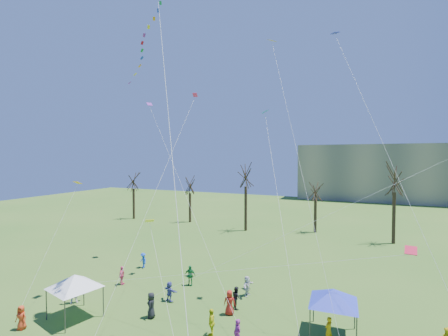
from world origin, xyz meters
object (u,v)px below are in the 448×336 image
at_px(canopy_tent_white, 75,281).
at_px(canopy_tent_blue, 333,296).
at_px(big_box_kite, 149,40).
at_px(distant_building, 419,173).

bearing_deg(canopy_tent_white, canopy_tent_blue, 16.40).
bearing_deg(canopy_tent_white, big_box_kite, 22.00).
distance_m(distant_building, canopy_tent_white, 85.08).
distance_m(big_box_kite, canopy_tent_blue, 21.27).
distance_m(distant_building, canopy_tent_blue, 75.00).
height_order(distant_building, canopy_tent_white, distant_building).
bearing_deg(canopy_tent_blue, big_box_kite, -166.07).
height_order(big_box_kite, canopy_tent_white, big_box_kite).
bearing_deg(big_box_kite, canopy_tent_blue, 13.93).
relative_size(canopy_tent_white, canopy_tent_blue, 1.00).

